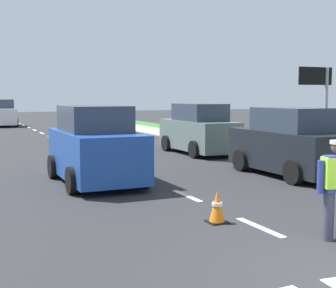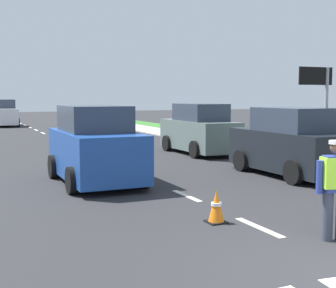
{
  "view_description": "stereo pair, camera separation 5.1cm",
  "coord_description": "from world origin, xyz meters",
  "px_view_note": "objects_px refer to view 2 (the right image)",
  "views": [
    {
      "loc": [
        -4.98,
        -4.32,
        2.39
      ],
      "look_at": [
        0.21,
        7.29,
        1.1
      ],
      "focal_mm": 50.71,
      "sensor_mm": 36.0,
      "label": 1
    },
    {
      "loc": [
        -4.93,
        -4.34,
        2.39
      ],
      "look_at": [
        0.21,
        7.29,
        1.1
      ],
      "focal_mm": 50.71,
      "sensor_mm": 36.0,
      "label": 2
    }
  ],
  "objects_px": {
    "traffic_cone_near": "(216,207)",
    "car_parked_curbside": "(291,144)",
    "car_oncoming_third": "(4,114)",
    "car_oncoming_lead": "(95,147)",
    "lane_direction_sign": "(320,95)",
    "car_parked_far": "(199,130)"
  },
  "relations": [
    {
      "from": "lane_direction_sign",
      "to": "traffic_cone_near",
      "type": "relative_size",
      "value": 5.12
    },
    {
      "from": "traffic_cone_near",
      "to": "car_parked_curbside",
      "type": "relative_size",
      "value": 0.15
    },
    {
      "from": "traffic_cone_near",
      "to": "car_parked_curbside",
      "type": "distance_m",
      "value": 6.08
    },
    {
      "from": "car_oncoming_third",
      "to": "car_oncoming_lead",
      "type": "xyz_separation_m",
      "value": [
        0.1,
        -26.94,
        0.01
      ]
    },
    {
      "from": "car_oncoming_third",
      "to": "car_parked_curbside",
      "type": "relative_size",
      "value": 1.05
    },
    {
      "from": "traffic_cone_near",
      "to": "car_parked_far",
      "type": "bearing_deg",
      "value": 64.11
    },
    {
      "from": "lane_direction_sign",
      "to": "car_parked_far",
      "type": "bearing_deg",
      "value": 92.15
    },
    {
      "from": "traffic_cone_near",
      "to": "car_parked_far",
      "type": "distance_m",
      "value": 10.89
    },
    {
      "from": "car_parked_far",
      "to": "car_parked_curbside",
      "type": "distance_m",
      "value": 6.01
    },
    {
      "from": "lane_direction_sign",
      "to": "car_parked_curbside",
      "type": "height_order",
      "value": "lane_direction_sign"
    },
    {
      "from": "lane_direction_sign",
      "to": "car_parked_far",
      "type": "distance_m",
      "value": 7.0
    },
    {
      "from": "traffic_cone_near",
      "to": "car_parked_far",
      "type": "xyz_separation_m",
      "value": [
        4.75,
        9.78,
        0.65
      ]
    },
    {
      "from": "car_parked_far",
      "to": "car_parked_curbside",
      "type": "xyz_separation_m",
      "value": [
        -0.03,
        -6.01,
        -0.01
      ]
    },
    {
      "from": "traffic_cone_near",
      "to": "car_parked_curbside",
      "type": "bearing_deg",
      "value": 38.66
    },
    {
      "from": "car_oncoming_third",
      "to": "car_oncoming_lead",
      "type": "distance_m",
      "value": 26.94
    },
    {
      "from": "car_parked_far",
      "to": "car_oncoming_lead",
      "type": "xyz_separation_m",
      "value": [
        -5.73,
        -4.82,
        0.02
      ]
    },
    {
      "from": "car_oncoming_lead",
      "to": "car_oncoming_third",
      "type": "bearing_deg",
      "value": 90.2
    },
    {
      "from": "traffic_cone_near",
      "to": "lane_direction_sign",
      "type": "bearing_deg",
      "value": 30.43
    },
    {
      "from": "lane_direction_sign",
      "to": "car_parked_curbside",
      "type": "distance_m",
      "value": 1.7
    },
    {
      "from": "car_oncoming_third",
      "to": "car_parked_curbside",
      "type": "bearing_deg",
      "value": -78.35
    },
    {
      "from": "car_oncoming_third",
      "to": "traffic_cone_near",
      "type": "bearing_deg",
      "value": -88.06
    },
    {
      "from": "car_oncoming_third",
      "to": "car_parked_curbside",
      "type": "xyz_separation_m",
      "value": [
        5.8,
        -28.13,
        -0.03
      ]
    }
  ]
}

